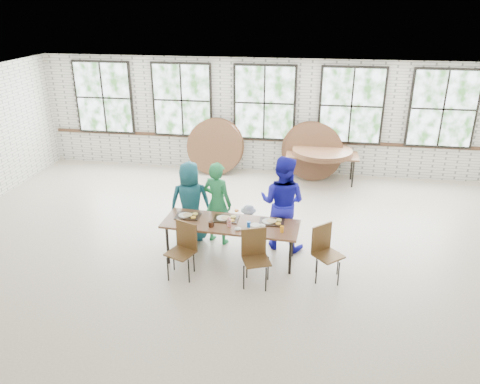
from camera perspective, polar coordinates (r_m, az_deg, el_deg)
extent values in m
plane|color=beige|center=(8.84, -0.41, -7.29)|extent=(12.00, 12.00, 0.00)
plane|color=white|center=(7.78, -0.47, 12.21)|extent=(12.00, 12.00, 0.00)
plane|color=silver|center=(12.46, 3.00, 9.17)|extent=(12.00, 0.00, 12.00)
plane|color=silver|center=(4.41, -10.64, -19.36)|extent=(12.00, 0.00, 12.00)
cube|color=#422819|center=(12.58, 2.93, 6.48)|extent=(11.80, 0.05, 0.08)
cube|color=black|center=(13.49, -16.27, 11.00)|extent=(1.62, 0.05, 1.97)
cube|color=white|center=(13.46, -16.34, 10.97)|extent=(1.50, 0.01, 1.85)
cube|color=black|center=(12.73, -7.08, 11.05)|extent=(1.62, 0.05, 1.97)
cube|color=white|center=(12.70, -7.12, 11.02)|extent=(1.50, 0.01, 1.85)
cube|color=black|center=(12.31, 3.00, 10.80)|extent=(1.62, 0.05, 1.97)
cube|color=white|center=(12.28, 2.98, 10.76)|extent=(1.50, 0.01, 1.85)
cube|color=black|center=(12.29, 13.42, 10.19)|extent=(1.62, 0.05, 1.97)
cube|color=white|center=(12.25, 13.43, 10.15)|extent=(1.50, 0.01, 1.85)
cube|color=black|center=(12.65, 23.51, 9.28)|extent=(1.62, 0.05, 1.97)
cube|color=white|center=(12.61, 23.55, 9.24)|extent=(1.50, 0.01, 1.85)
cube|color=brown|center=(8.25, -1.15, -3.93)|extent=(2.44, 0.94, 0.04)
cylinder|color=black|center=(8.41, -8.80, -6.52)|extent=(0.05, 0.05, 0.70)
cylinder|color=black|center=(8.91, -7.66, -4.67)|extent=(0.05, 0.05, 0.70)
cylinder|color=black|center=(8.06, 6.14, -7.74)|extent=(0.05, 0.05, 0.70)
cylinder|color=black|center=(8.59, 6.38, -5.73)|extent=(0.05, 0.05, 0.70)
cube|color=#54391C|center=(7.96, -7.28, -7.41)|extent=(0.54, 0.53, 0.03)
cube|color=#54391C|center=(7.97, -6.52, -5.28)|extent=(0.40, 0.19, 0.50)
cylinder|color=black|center=(7.99, -8.79, -9.31)|extent=(0.02, 0.02, 0.44)
cylinder|color=black|center=(8.26, -8.09, -8.08)|extent=(0.02, 0.02, 0.44)
cylinder|color=black|center=(7.89, -6.26, -9.58)|extent=(0.02, 0.02, 0.44)
cylinder|color=black|center=(8.17, -5.65, -8.33)|extent=(0.02, 0.02, 0.44)
cube|color=#54391C|center=(7.69, 2.01, -8.39)|extent=(0.54, 0.53, 0.03)
cube|color=#54391C|center=(7.72, 1.69, -6.09)|extent=(0.40, 0.18, 0.50)
cylinder|color=black|center=(7.69, 0.47, -10.40)|extent=(0.02, 0.02, 0.44)
cylinder|color=black|center=(7.97, 0.84, -9.08)|extent=(0.02, 0.02, 0.44)
cylinder|color=black|center=(7.65, 3.18, -10.61)|extent=(0.02, 0.02, 0.44)
cylinder|color=black|center=(7.94, 3.45, -9.28)|extent=(0.02, 0.02, 0.44)
cube|color=#54391C|center=(7.96, 10.72, -7.65)|extent=(0.58, 0.58, 0.03)
cube|color=#54391C|center=(7.96, 9.90, -5.54)|extent=(0.33, 0.31, 0.50)
cylinder|color=black|center=(7.93, 9.30, -9.63)|extent=(0.02, 0.02, 0.44)
cylinder|color=black|center=(8.22, 9.32, -8.36)|extent=(0.02, 0.02, 0.44)
cylinder|color=black|center=(7.94, 11.93, -9.76)|extent=(0.02, 0.02, 0.44)
cylinder|color=black|center=(8.23, 11.85, -8.50)|extent=(0.02, 0.02, 0.44)
imported|color=#1B6667|center=(8.97, -6.07, -1.22)|extent=(0.88, 0.69, 1.59)
imported|color=#217D44|center=(8.85, -2.78, -1.35)|extent=(0.69, 0.56, 1.63)
imported|color=#162946|center=(8.94, 1.04, -3.99)|extent=(0.59, 0.45, 0.81)
imported|color=#1919B1|center=(8.66, 5.18, -1.32)|extent=(1.03, 0.89, 1.81)
cube|color=brown|center=(12.02, 9.97, 4.48)|extent=(1.81, 0.77, 0.04)
cylinder|color=black|center=(11.89, 6.10, 2.60)|extent=(0.04, 0.04, 0.70)
cylinder|color=black|center=(12.41, 6.25, 3.47)|extent=(0.04, 0.04, 0.70)
cylinder|color=black|center=(11.93, 13.60, 2.14)|extent=(0.04, 0.04, 0.70)
cylinder|color=black|center=(12.44, 13.44, 3.02)|extent=(0.04, 0.04, 0.70)
cube|color=black|center=(8.53, -6.38, -2.93)|extent=(0.44, 0.33, 0.02)
cube|color=black|center=(8.37, -1.71, -3.30)|extent=(0.44, 0.33, 0.02)
cube|color=black|center=(8.27, 3.89, -3.69)|extent=(0.44, 0.33, 0.02)
cylinder|color=black|center=(8.11, -3.56, -3.94)|extent=(0.09, 0.09, 0.09)
cube|color=red|center=(8.10, -1.32, -3.86)|extent=(0.07, 0.07, 0.11)
cylinder|color=blue|center=(8.08, 1.08, -3.97)|extent=(0.07, 0.07, 0.10)
cylinder|color=orange|center=(7.94, 5.13, -4.53)|extent=(0.07, 0.07, 0.11)
cylinder|color=white|center=(7.98, 1.87, -4.34)|extent=(0.17, 0.17, 0.10)
ellipsoid|color=white|center=(7.99, -0.26, -4.50)|extent=(0.11, 0.11, 0.05)
ellipsoid|color=white|center=(8.11, 2.73, -4.11)|extent=(0.11, 0.11, 0.05)
cylinder|color=brown|center=(12.01, 9.98, 4.66)|extent=(1.50, 1.50, 0.04)
cylinder|color=brown|center=(12.00, 10.00, 4.86)|extent=(1.50, 1.50, 0.04)
cylinder|color=brown|center=(11.98, 10.01, 5.07)|extent=(1.50, 1.50, 0.04)
cylinder|color=brown|center=(12.54, -2.90, 5.64)|extent=(1.50, 0.40, 1.47)
cylinder|color=brown|center=(12.45, -3.15, 5.51)|extent=(1.50, 0.43, 1.46)
cylinder|color=brown|center=(12.29, 8.57, 5.04)|extent=(1.50, 0.34, 1.48)
cylinder|color=brown|center=(12.19, 8.96, 4.88)|extent=(1.50, 0.41, 1.46)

